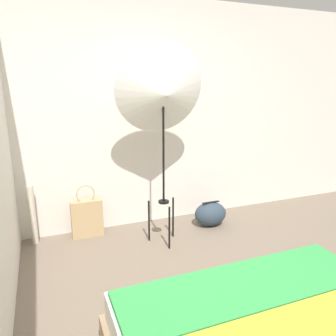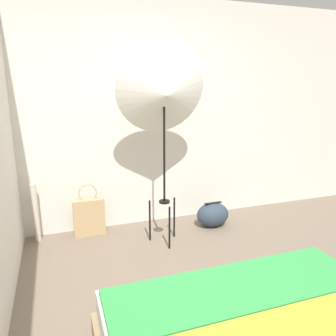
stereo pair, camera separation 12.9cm
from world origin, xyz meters
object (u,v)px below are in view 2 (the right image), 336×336
(tote_bag, at_px, (89,216))
(paper_roll, at_px, (36,213))
(photo_umbrella, at_px, (164,93))
(duffel_bag, at_px, (213,215))

(tote_bag, distance_m, paper_roll, 0.56)
(photo_umbrella, height_order, paper_roll, photo_umbrella)
(duffel_bag, bearing_deg, photo_umbrella, -163.89)
(duffel_bag, relative_size, paper_roll, 0.61)
(tote_bag, bearing_deg, duffel_bag, -9.78)
(photo_umbrella, height_order, duffel_bag, photo_umbrella)
(duffel_bag, bearing_deg, paper_roll, 171.92)
(tote_bag, xyz_separation_m, duffel_bag, (1.42, -0.25, -0.07))
(tote_bag, relative_size, paper_roll, 0.93)
(photo_umbrella, relative_size, duffel_bag, 5.24)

